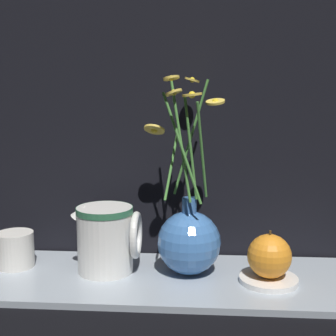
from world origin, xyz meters
TOP-DOWN VIEW (x-y plane):
  - ground_plane at (0.00, 0.00)m, footprint 6.00×6.00m
  - shelf at (0.00, 0.00)m, footprint 0.77×0.25m
  - vase_with_flowers at (0.06, 0.02)m, footprint 0.16×0.17m
  - yellow_mug at (-0.29, 0.03)m, footprint 0.08×0.07m
  - ceramic_pitcher at (-0.10, 0.02)m, footprint 0.13×0.11m
  - saucer_plate at (0.20, -0.01)m, footprint 0.11×0.11m
  - orange_fruit at (0.20, -0.01)m, footprint 0.08×0.08m

SIDE VIEW (x-z plane):
  - ground_plane at x=0.00m, z-range 0.00..0.00m
  - shelf at x=0.00m, z-range 0.00..0.01m
  - saucer_plate at x=0.20m, z-range 0.01..0.02m
  - yellow_mug at x=-0.29m, z-range 0.01..0.08m
  - orange_fruit at x=0.20m, z-range 0.02..0.11m
  - vase_with_flowers at x=0.06m, z-range -0.11..0.27m
  - ceramic_pitcher at x=-0.10m, z-range 0.01..0.15m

